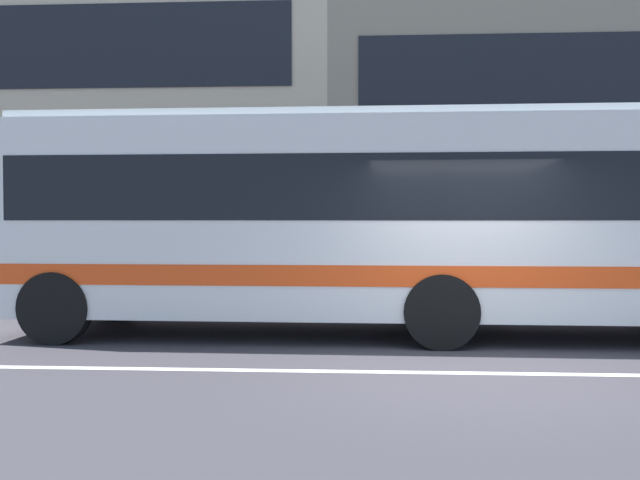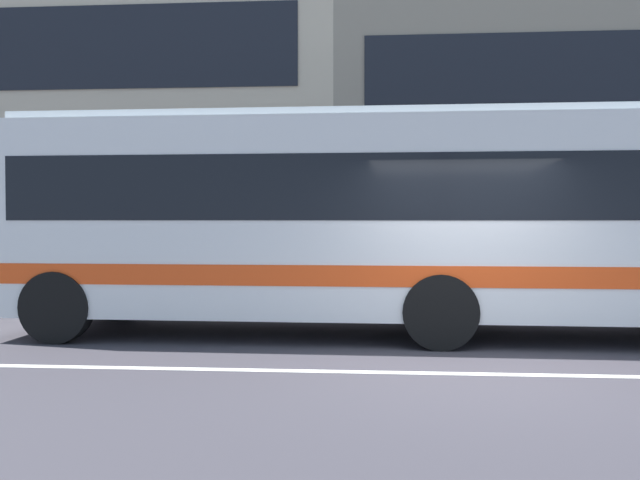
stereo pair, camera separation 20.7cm
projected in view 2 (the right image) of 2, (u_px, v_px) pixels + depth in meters
ground_plane at (479, 374)px, 7.81m from camera, size 160.00×160.00×0.00m
lane_centre_line at (479, 374)px, 7.81m from camera, size 60.00×0.16×0.01m
apartment_block_left at (14, 114)px, 23.32m from camera, size 21.79×10.42×10.42m
transit_bus at (388, 215)px, 10.44m from camera, size 11.22×2.70×3.23m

